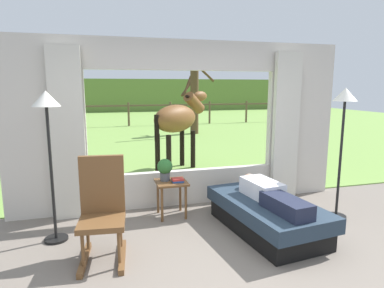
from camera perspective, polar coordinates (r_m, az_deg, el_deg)
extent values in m
plane|color=#70665B|center=(3.49, 8.47, -22.45)|extent=(12.00, 12.00, 0.00)
cube|color=beige|center=(5.04, -24.31, 2.34)|extent=(1.15, 0.12, 2.55)
cube|color=beige|center=(5.95, 17.97, 3.76)|extent=(1.15, 0.12, 2.55)
cube|color=beige|center=(5.34, -1.32, -7.39)|extent=(2.90, 0.12, 0.55)
cube|color=beige|center=(5.12, -1.41, 15.09)|extent=(2.90, 0.12, 0.45)
cube|color=beige|center=(4.87, -20.60, 1.46)|extent=(0.44, 0.10, 2.40)
cube|color=beige|center=(5.66, 15.86, 2.81)|extent=(0.44, 0.10, 2.40)
cube|color=#759E47|center=(16.00, -10.83, 3.10)|extent=(36.00, 21.68, 0.02)
cube|color=olive|center=(25.72, -12.71, 8.21)|extent=(36.00, 2.00, 2.40)
cube|color=black|center=(4.52, 12.66, -13.02)|extent=(1.02, 1.66, 0.24)
cube|color=#233342|center=(4.44, 12.76, -10.52)|extent=(1.11, 1.80, 0.18)
cube|color=silver|center=(4.50, 11.96, -7.52)|extent=(0.41, 0.64, 0.22)
cube|color=#1E2338|center=(4.02, 15.88, -10.15)|extent=(0.36, 0.71, 0.18)
sphere|color=tan|center=(4.84, 9.86, -6.24)|extent=(0.20, 0.20, 0.20)
cube|color=brown|center=(3.73, -15.28, -12.87)|extent=(0.53, 0.53, 0.06)
cube|color=brown|center=(3.82, -15.21, -6.94)|extent=(0.48, 0.11, 0.68)
cube|color=brown|center=(3.93, -18.05, -18.40)|extent=(0.13, 0.68, 0.06)
cube|color=brown|center=(3.89, -11.90, -18.42)|extent=(0.13, 0.68, 0.06)
cylinder|color=brown|center=(3.68, -18.33, -16.90)|extent=(0.04, 0.04, 0.38)
cylinder|color=brown|center=(3.64, -12.46, -16.92)|extent=(0.04, 0.04, 0.38)
cylinder|color=brown|center=(4.00, -17.54, -14.60)|extent=(0.04, 0.04, 0.38)
cylinder|color=brown|center=(3.96, -12.21, -14.58)|extent=(0.04, 0.04, 0.38)
cube|color=brown|center=(4.78, -3.58, -6.61)|extent=(0.44, 0.44, 0.03)
cylinder|color=brown|center=(4.67, -5.19, -10.39)|extent=(0.04, 0.04, 0.49)
cylinder|color=brown|center=(4.74, -1.08, -10.05)|extent=(0.04, 0.04, 0.49)
cylinder|color=brown|center=(4.99, -5.89, -9.06)|extent=(0.04, 0.04, 0.49)
cylinder|color=brown|center=(5.05, -2.04, -8.77)|extent=(0.04, 0.04, 0.49)
cylinder|color=#4C5156|center=(4.80, -4.68, -5.62)|extent=(0.14, 0.14, 0.12)
sphere|color=#2D6B2D|center=(4.76, -4.70, -3.88)|extent=(0.22, 0.22, 0.22)
cube|color=#23478C|center=(4.73, -2.48, -6.41)|extent=(0.16, 0.14, 0.03)
cube|color=#B22D28|center=(4.73, -2.49, -6.09)|extent=(0.16, 0.14, 0.03)
cylinder|color=black|center=(4.54, -22.35, -14.89)|extent=(0.28, 0.28, 0.03)
cylinder|color=black|center=(4.28, -23.05, -5.03)|extent=(0.04, 0.04, 1.64)
cone|color=white|center=(4.15, -23.91, 7.19)|extent=(0.32, 0.32, 0.18)
cylinder|color=black|center=(5.30, 23.55, -11.35)|extent=(0.28, 0.28, 0.03)
cylinder|color=black|center=(5.08, 24.19, -2.68)|extent=(0.04, 0.04, 1.67)
cone|color=white|center=(4.97, 24.95, 7.76)|extent=(0.32, 0.32, 0.18)
ellipsoid|color=brown|center=(7.22, -2.86, 4.40)|extent=(1.32, 1.20, 0.60)
cylinder|color=brown|center=(7.73, 0.38, 7.10)|extent=(0.63, 0.57, 0.53)
ellipsoid|color=brown|center=(7.92, 1.43, 8.24)|extent=(0.50, 0.45, 0.24)
cube|color=black|center=(7.67, 0.02, 7.28)|extent=(0.39, 0.32, 0.32)
cylinder|color=black|center=(6.79, -6.09, 2.73)|extent=(0.14, 0.14, 0.55)
cylinder|color=black|center=(7.75, -1.73, -0.63)|extent=(0.11, 0.11, 0.85)
cylinder|color=black|center=(7.55, 0.17, -0.90)|extent=(0.11, 0.11, 0.85)
cylinder|color=black|center=(7.12, -5.96, -1.62)|extent=(0.11, 0.11, 0.85)
cylinder|color=black|center=(6.91, -4.02, -1.94)|extent=(0.11, 0.11, 0.85)
cylinder|color=#4C3823|center=(12.98, 0.42, 7.41)|extent=(0.32, 0.32, 2.55)
cylinder|color=#47331E|center=(13.13, -0.82, 10.00)|extent=(0.51, 0.50, 0.80)
cylinder|color=#47331E|center=(12.55, 1.57, 12.77)|extent=(1.15, 0.37, 0.93)
cylinder|color=#47331E|center=(13.21, -0.68, 9.87)|extent=(0.70, 0.46, 0.78)
cylinder|color=brown|center=(16.05, -25.29, 4.35)|extent=(0.10, 0.10, 1.10)
cylinder|color=brown|center=(15.82, -18.12, 4.74)|extent=(0.10, 0.10, 1.10)
cylinder|color=brown|center=(15.85, -10.86, 5.07)|extent=(0.10, 0.10, 1.10)
cylinder|color=brown|center=(16.13, -3.74, 5.30)|extent=(0.10, 0.10, 1.10)
cylinder|color=brown|center=(16.65, 3.05, 5.45)|extent=(0.10, 0.10, 1.10)
cylinder|color=brown|center=(17.38, 9.35, 5.52)|extent=(0.10, 0.10, 1.10)
cylinder|color=brown|center=(18.30, 15.08, 5.53)|extent=(0.10, 0.10, 1.10)
cube|color=brown|center=(15.82, -10.91, 6.51)|extent=(16.00, 0.06, 0.08)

